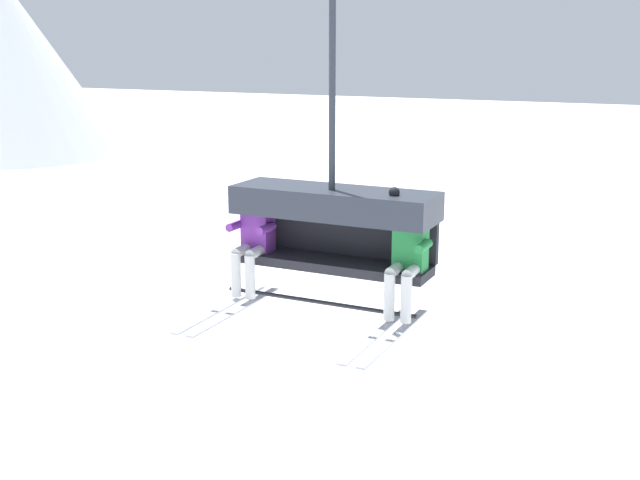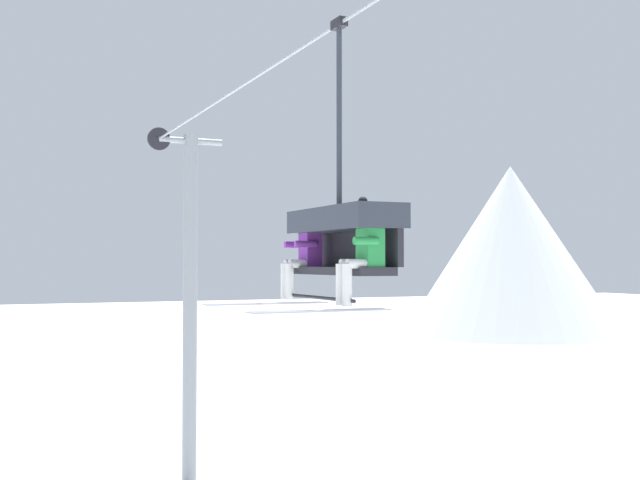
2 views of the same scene
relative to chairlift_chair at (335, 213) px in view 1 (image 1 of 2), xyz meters
The scene contains 4 objects.
mountain_peak_west 52.81m from the chairlift_chair, 140.48° to the left, with size 16.32×16.32×12.81m.
chairlift_chair is the anchor object (origin of this frame).
skier_purple 0.96m from the chairlift_chair, 165.98° to the right, with size 0.46×1.70×1.23m.
skier_green 0.95m from the chairlift_chair, 13.65° to the right, with size 0.48×1.70×1.34m.
Camera 1 is at (5.21, -8.24, 7.63)m, focal length 45.00 mm.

